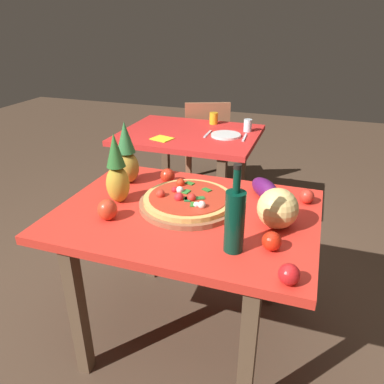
# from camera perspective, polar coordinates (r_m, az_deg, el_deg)

# --- Properties ---
(ground_plane) EXTENTS (10.00, 10.00, 0.00)m
(ground_plane) POSITION_cam_1_polar(r_m,az_deg,el_deg) (2.17, -0.69, -20.25)
(ground_plane) COLOR #4C3828
(display_table) EXTENTS (1.18, 0.86, 0.73)m
(display_table) POSITION_cam_1_polar(r_m,az_deg,el_deg) (1.76, -0.80, -5.54)
(display_table) COLOR brown
(display_table) RESTS_ON ground_plane
(background_table) EXTENTS (1.03, 0.81, 0.73)m
(background_table) POSITION_cam_1_polar(r_m,az_deg,el_deg) (2.92, -0.40, 7.09)
(background_table) COLOR brown
(background_table) RESTS_ON ground_plane
(dining_chair) EXTENTS (0.52, 0.52, 0.85)m
(dining_chair) POSITION_cam_1_polar(r_m,az_deg,el_deg) (3.56, 2.17, 7.98)
(dining_chair) COLOR #90583B
(dining_chair) RESTS_ON ground_plane
(pizza_board) EXTENTS (0.46, 0.46, 0.02)m
(pizza_board) POSITION_cam_1_polar(r_m,az_deg,el_deg) (1.76, -0.53, -1.77)
(pizza_board) COLOR #90583B
(pizza_board) RESTS_ON display_table
(pizza) EXTENTS (0.42, 0.42, 0.06)m
(pizza) POSITION_cam_1_polar(r_m,az_deg,el_deg) (1.74, -0.67, -0.96)
(pizza) COLOR #E6AB59
(pizza) RESTS_ON pizza_board
(wine_bottle) EXTENTS (0.08, 0.08, 0.35)m
(wine_bottle) POSITION_cam_1_polar(r_m,az_deg,el_deg) (1.39, 6.52, -4.20)
(wine_bottle) COLOR #073324
(wine_bottle) RESTS_ON display_table
(pineapple_left) EXTENTS (0.11, 0.11, 0.34)m
(pineapple_left) POSITION_cam_1_polar(r_m,az_deg,el_deg) (1.78, -11.37, 2.98)
(pineapple_left) COLOR gold
(pineapple_left) RESTS_ON display_table
(pineapple_right) EXTENTS (0.12, 0.12, 0.33)m
(pineapple_right) POSITION_cam_1_polar(r_m,az_deg,el_deg) (1.99, -9.93, 5.42)
(pineapple_right) COLOR #AB8831
(pineapple_right) RESTS_ON display_table
(melon) EXTENTS (0.17, 0.17, 0.17)m
(melon) POSITION_cam_1_polar(r_m,az_deg,el_deg) (1.60, 12.90, -2.44)
(melon) COLOR #EDC976
(melon) RESTS_ON display_table
(bell_pepper) EXTENTS (0.09, 0.09, 0.10)m
(bell_pepper) POSITION_cam_1_polar(r_m,az_deg,el_deg) (1.68, -12.75, -2.65)
(bell_pepper) COLOR red
(bell_pepper) RESTS_ON display_table
(eggplant) EXTENTS (0.20, 0.21, 0.09)m
(eggplant) POSITION_cam_1_polar(r_m,az_deg,el_deg) (1.86, 11.03, 0.51)
(eggplant) COLOR #521552
(eggplant) RESTS_ON display_table
(tomato_at_corner) EXTENTS (0.08, 0.08, 0.08)m
(tomato_at_corner) POSITION_cam_1_polar(r_m,az_deg,el_deg) (2.00, -3.74, 2.50)
(tomato_at_corner) COLOR red
(tomato_at_corner) RESTS_ON display_table
(tomato_by_bottle) EXTENTS (0.07, 0.07, 0.07)m
(tomato_by_bottle) POSITION_cam_1_polar(r_m,az_deg,el_deg) (1.31, 14.55, -12.03)
(tomato_by_bottle) COLOR red
(tomato_by_bottle) RESTS_ON display_table
(tomato_near_board) EXTENTS (0.07, 0.07, 0.07)m
(tomato_near_board) POSITION_cam_1_polar(r_m,az_deg,el_deg) (1.86, 17.07, -0.65)
(tomato_near_board) COLOR red
(tomato_near_board) RESTS_ON display_table
(tomato_beside_pepper) EXTENTS (0.08, 0.08, 0.08)m
(tomato_beside_pepper) POSITION_cam_1_polar(r_m,az_deg,el_deg) (1.46, 12.02, -7.33)
(tomato_beside_pepper) COLOR red
(tomato_beside_pepper) RESTS_ON display_table
(drinking_glass_juice) EXTENTS (0.07, 0.07, 0.09)m
(drinking_glass_juice) POSITION_cam_1_polar(r_m,az_deg,el_deg) (3.12, 3.32, 11.14)
(drinking_glass_juice) COLOR #F1A71D
(drinking_glass_juice) RESTS_ON background_table
(drinking_glass_water) EXTENTS (0.06, 0.06, 0.09)m
(drinking_glass_water) POSITION_cam_1_polar(r_m,az_deg,el_deg) (2.94, 8.48, 9.99)
(drinking_glass_water) COLOR silver
(drinking_glass_water) RESTS_ON background_table
(dinner_plate) EXTENTS (0.22, 0.22, 0.02)m
(dinner_plate) POSITION_cam_1_polar(r_m,az_deg,el_deg) (2.81, 5.17, 8.61)
(dinner_plate) COLOR white
(dinner_plate) RESTS_ON background_table
(fork_utensil) EXTENTS (0.02, 0.18, 0.01)m
(fork_utensil) POSITION_cam_1_polar(r_m,az_deg,el_deg) (2.84, 2.40, 8.83)
(fork_utensil) COLOR silver
(fork_utensil) RESTS_ON background_table
(knife_utensil) EXTENTS (0.03, 0.18, 0.01)m
(knife_utensil) POSITION_cam_1_polar(r_m,az_deg,el_deg) (2.78, 8.00, 8.22)
(knife_utensil) COLOR silver
(knife_utensil) RESTS_ON background_table
(napkin_folded) EXTENTS (0.17, 0.15, 0.01)m
(napkin_folded) POSITION_cam_1_polar(r_m,az_deg,el_deg) (2.74, -4.58, 8.09)
(napkin_folded) COLOR yellow
(napkin_folded) RESTS_ON background_table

